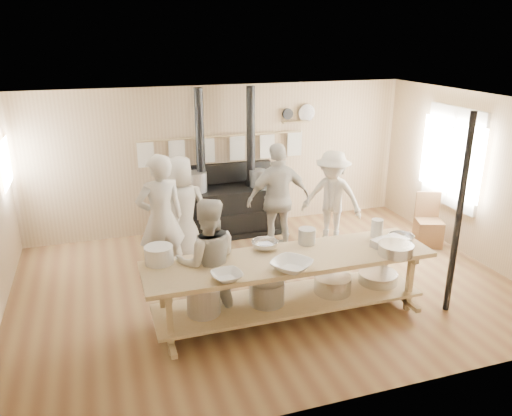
# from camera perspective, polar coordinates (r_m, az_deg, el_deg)

# --- Properties ---
(ground) EXTENTS (7.00, 7.00, 0.00)m
(ground) POSITION_cam_1_polar(r_m,az_deg,el_deg) (7.30, 1.14, -8.82)
(ground) COLOR brown
(ground) RESTS_ON ground
(room_shell) EXTENTS (7.00, 7.00, 7.00)m
(room_shell) POSITION_cam_1_polar(r_m,az_deg,el_deg) (6.68, 1.23, 3.54)
(room_shell) COLOR tan
(room_shell) RESTS_ON ground
(window_right) EXTENTS (0.09, 1.50, 1.65)m
(window_right) POSITION_cam_1_polar(r_m,az_deg,el_deg) (8.91, 21.54, 5.42)
(window_right) COLOR beige
(window_right) RESTS_ON ground
(left_opening) EXTENTS (0.00, 0.90, 0.90)m
(left_opening) POSITION_cam_1_polar(r_m,az_deg,el_deg) (8.38, -26.70, 4.58)
(left_opening) COLOR white
(left_opening) RESTS_ON ground
(stove) EXTENTS (1.90, 0.75, 2.60)m
(stove) POSITION_cam_1_polar(r_m,az_deg,el_deg) (8.95, -3.31, 0.28)
(stove) COLOR black
(stove) RESTS_ON ground
(towel_rail) EXTENTS (3.00, 0.04, 0.47)m
(towel_rail) POSITION_cam_1_polar(r_m,az_deg,el_deg) (8.93, -3.86, 7.19)
(towel_rail) COLOR #9D825A
(towel_rail) RESTS_ON ground
(back_wall_shelf) EXTENTS (0.63, 0.14, 0.32)m
(back_wall_shelf) POSITION_cam_1_polar(r_m,az_deg,el_deg) (9.34, 4.91, 10.44)
(back_wall_shelf) COLOR #9D825A
(back_wall_shelf) RESTS_ON ground
(prep_table) EXTENTS (3.60, 0.90, 0.85)m
(prep_table) POSITION_cam_1_polar(r_m,az_deg,el_deg) (6.30, 3.79, -8.34)
(prep_table) COLOR #9D825A
(prep_table) RESTS_ON ground
(support_post) EXTENTS (0.08, 0.08, 2.60)m
(support_post) POSITION_cam_1_polar(r_m,az_deg,el_deg) (6.65, 22.17, -0.95)
(support_post) COLOR black
(support_post) RESTS_ON ground
(cook_far_left) EXTENTS (0.76, 0.57, 1.90)m
(cook_far_left) POSITION_cam_1_polar(r_m,az_deg,el_deg) (7.22, -10.82, -1.24)
(cook_far_left) COLOR #B0A99C
(cook_far_left) RESTS_ON ground
(cook_left) EXTENTS (0.86, 0.70, 1.63)m
(cook_left) POSITION_cam_1_polar(r_m,az_deg,el_deg) (6.12, -5.53, -6.19)
(cook_left) COLOR #B0A99C
(cook_left) RESTS_ON ground
(cook_center) EXTENTS (0.88, 0.61, 1.71)m
(cook_center) POSITION_cam_1_polar(r_m,az_deg,el_deg) (7.79, -8.53, -0.28)
(cook_center) COLOR #B0A99C
(cook_center) RESTS_ON ground
(cook_right) EXTENTS (1.09, 0.51, 1.83)m
(cook_right) POSITION_cam_1_polar(r_m,az_deg,el_deg) (8.05, 2.57, 1.04)
(cook_right) COLOR #B0A99C
(cook_right) RESTS_ON ground
(cook_by_window) EXTENTS (1.18, 1.14, 1.61)m
(cook_by_window) POSITION_cam_1_polar(r_m,az_deg,el_deg) (8.55, 8.67, 1.19)
(cook_by_window) COLOR #B0A99C
(cook_by_window) RESTS_ON ground
(chair) EXTENTS (0.53, 0.53, 0.89)m
(chair) POSITION_cam_1_polar(r_m,az_deg,el_deg) (9.02, 19.05, -2.38)
(chair) COLOR brown
(chair) RESTS_ON ground
(bowl_white_a) EXTENTS (0.39, 0.39, 0.08)m
(bowl_white_a) POSITION_cam_1_polar(r_m,az_deg,el_deg) (5.61, -3.36, -7.78)
(bowl_white_a) COLOR white
(bowl_white_a) RESTS_ON prep_table
(bowl_steel_a) EXTENTS (0.47, 0.47, 0.11)m
(bowl_steel_a) POSITION_cam_1_polar(r_m,az_deg,el_deg) (6.35, 1.01, -4.25)
(bowl_steel_a) COLOR silver
(bowl_steel_a) RESTS_ON prep_table
(bowl_white_b) EXTENTS (0.64, 0.64, 0.11)m
(bowl_white_b) POSITION_cam_1_polar(r_m,az_deg,el_deg) (5.82, 4.08, -6.57)
(bowl_white_b) COLOR white
(bowl_white_b) RESTS_ON prep_table
(bowl_steel_b) EXTENTS (0.36, 0.36, 0.10)m
(bowl_steel_b) POSITION_cam_1_polar(r_m,az_deg,el_deg) (6.81, 16.24, -3.38)
(bowl_steel_b) COLOR silver
(bowl_steel_b) RESTS_ON prep_table
(roasting_pan) EXTENTS (0.51, 0.41, 0.10)m
(roasting_pan) POSITION_cam_1_polar(r_m,az_deg,el_deg) (6.64, 15.12, -3.90)
(roasting_pan) COLOR #B2B2B7
(roasting_pan) RESTS_ON prep_table
(mixing_bowl_large) EXTENTS (0.56, 0.56, 0.14)m
(mixing_bowl_large) POSITION_cam_1_polar(r_m,az_deg,el_deg) (6.43, 15.67, -4.57)
(mixing_bowl_large) COLOR silver
(mixing_bowl_large) RESTS_ON prep_table
(bucket_galv) EXTENTS (0.27, 0.27, 0.21)m
(bucket_galv) POSITION_cam_1_polar(r_m,az_deg,el_deg) (6.52, 5.84, -3.22)
(bucket_galv) COLOR gray
(bucket_galv) RESTS_ON prep_table
(deep_bowl_enamel) EXTENTS (0.38, 0.38, 0.21)m
(deep_bowl_enamel) POSITION_cam_1_polar(r_m,az_deg,el_deg) (6.06, -11.03, -5.27)
(deep_bowl_enamel) COLOR white
(deep_bowl_enamel) RESTS_ON prep_table
(pitcher) EXTENTS (0.21, 0.21, 0.25)m
(pitcher) POSITION_cam_1_polar(r_m,az_deg,el_deg) (6.89, 13.66, -2.25)
(pitcher) COLOR white
(pitcher) RESTS_ON prep_table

